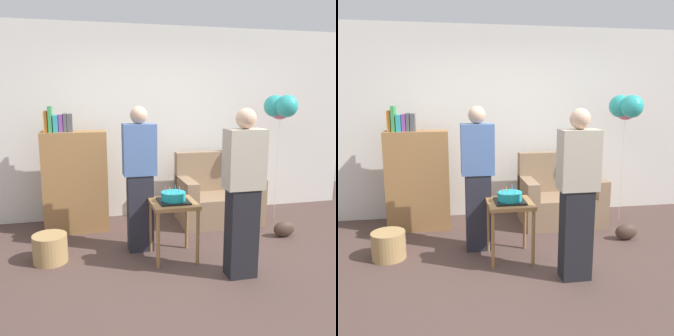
# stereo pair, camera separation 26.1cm
# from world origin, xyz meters

# --- Properties ---
(ground_plane) EXTENTS (8.00, 8.00, 0.00)m
(ground_plane) POSITION_xyz_m (0.00, 0.00, 0.00)
(ground_plane) COLOR #4C3833
(wall_back) EXTENTS (6.00, 0.10, 2.70)m
(wall_back) POSITION_xyz_m (0.00, 2.05, 1.35)
(wall_back) COLOR silver
(wall_back) RESTS_ON ground_plane
(couch) EXTENTS (1.10, 0.70, 0.96)m
(couch) POSITION_xyz_m (0.73, 1.49, 0.34)
(couch) COLOR #8C7054
(couch) RESTS_ON ground_plane
(bookshelf) EXTENTS (0.80, 0.36, 1.61)m
(bookshelf) POSITION_xyz_m (-1.20, 1.55, 0.68)
(bookshelf) COLOR olive
(bookshelf) RESTS_ON ground_plane
(side_table) EXTENTS (0.48, 0.48, 0.63)m
(side_table) POSITION_xyz_m (-0.17, 0.45, 0.53)
(side_table) COLOR olive
(side_table) RESTS_ON ground_plane
(birthday_cake) EXTENTS (0.32, 0.32, 0.17)m
(birthday_cake) POSITION_xyz_m (-0.17, 0.45, 0.68)
(birthday_cake) COLOR black
(birthday_cake) RESTS_ON side_table
(person_blowing_candles) EXTENTS (0.36, 0.22, 1.63)m
(person_blowing_candles) POSITION_xyz_m (-0.48, 0.75, 0.83)
(person_blowing_candles) COLOR #23232D
(person_blowing_candles) RESTS_ON ground_plane
(person_holding_cake) EXTENTS (0.36, 0.22, 1.63)m
(person_holding_cake) POSITION_xyz_m (0.37, -0.09, 0.83)
(person_holding_cake) COLOR black
(person_holding_cake) RESTS_ON ground_plane
(wicker_basket) EXTENTS (0.36, 0.36, 0.30)m
(wicker_basket) POSITION_xyz_m (-1.47, 0.64, 0.15)
(wicker_basket) COLOR #A88451
(wicker_basket) RESTS_ON ground_plane
(handbag) EXTENTS (0.28, 0.14, 0.20)m
(handbag) POSITION_xyz_m (1.33, 0.72, 0.10)
(handbag) COLOR #473328
(handbag) RESTS_ON ground_plane
(balloon_bunch) EXTENTS (0.42, 0.49, 1.75)m
(balloon_bunch) POSITION_xyz_m (1.60, 1.41, 1.59)
(balloon_bunch) COLOR silver
(balloon_bunch) RESTS_ON ground_plane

